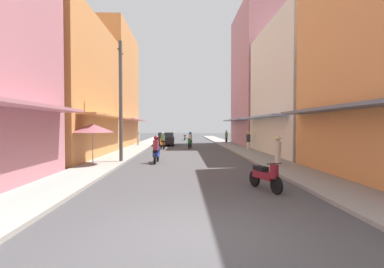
% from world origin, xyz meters
% --- Properties ---
extents(ground_plane, '(115.55, 115.55, 0.00)m').
position_xyz_m(ground_plane, '(0.00, 22.26, 0.00)').
color(ground_plane, '#424244').
extents(sidewalk_left, '(2.14, 60.52, 0.12)m').
position_xyz_m(sidewalk_left, '(-4.74, 22.26, 0.06)').
color(sidewalk_left, '#9E9991').
rests_on(sidewalk_left, ground).
extents(sidewalk_right, '(2.14, 60.52, 0.12)m').
position_xyz_m(sidewalk_right, '(4.74, 22.26, 0.06)').
color(sidewalk_right, gray).
rests_on(sidewalk_right, ground).
extents(building_left_mid, '(7.05, 10.75, 9.16)m').
position_xyz_m(building_left_mid, '(-8.80, 14.02, 4.57)').
color(building_left_mid, '#D88C4C').
rests_on(building_left_mid, ground).
extents(building_left_far, '(7.05, 9.95, 12.13)m').
position_xyz_m(building_left_far, '(-8.81, 25.12, 6.06)').
color(building_left_far, '#D88C4C').
rests_on(building_left_far, ground).
extents(building_right_mid, '(7.05, 10.14, 9.58)m').
position_xyz_m(building_right_mid, '(8.80, 15.40, 4.79)').
color(building_right_mid, silver).
rests_on(building_right_mid, ground).
extents(building_right_far, '(7.05, 9.86, 15.00)m').
position_xyz_m(building_right_far, '(8.81, 26.14, 7.49)').
color(building_right_far, '#B7727F').
rests_on(building_right_far, ground).
extents(motorbike_white, '(0.55, 1.81, 0.96)m').
position_xyz_m(motorbike_white, '(-0.07, 37.77, 0.50)').
color(motorbike_white, black).
rests_on(motorbike_white, ground).
extents(motorbike_maroon, '(0.75, 1.74, 0.96)m').
position_xyz_m(motorbike_maroon, '(2.38, 3.85, 0.50)').
color(motorbike_maroon, black).
rests_on(motorbike_maroon, ground).
extents(motorbike_orange, '(0.68, 1.77, 1.58)m').
position_xyz_m(motorbike_orange, '(-2.27, 21.32, 0.70)').
color(motorbike_orange, black).
rests_on(motorbike_orange, ground).
extents(motorbike_green, '(0.59, 1.80, 1.58)m').
position_xyz_m(motorbike_green, '(0.32, 21.81, 0.70)').
color(motorbike_green, black).
rests_on(motorbike_green, ground).
extents(motorbike_blue, '(0.55, 1.81, 1.58)m').
position_xyz_m(motorbike_blue, '(-1.91, 11.10, 0.70)').
color(motorbike_blue, black).
rests_on(motorbike_blue, ground).
extents(parked_car, '(1.83, 4.13, 1.45)m').
position_xyz_m(parked_car, '(-2.19, 25.89, 0.74)').
color(parked_car, black).
rests_on(parked_car, ground).
extents(pedestrian_foreground, '(0.44, 0.44, 1.64)m').
position_xyz_m(pedestrian_foreground, '(4.59, 9.22, 0.92)').
color(pedestrian_foreground, beige).
rests_on(pedestrian_foreground, ground).
extents(pedestrian_midway, '(0.34, 0.34, 1.56)m').
position_xyz_m(pedestrian_midway, '(-5.12, 25.13, 0.78)').
color(pedestrian_midway, beige).
rests_on(pedestrian_midway, ground).
extents(pedestrian_far, '(0.34, 0.34, 1.60)m').
position_xyz_m(pedestrian_far, '(5.06, 29.86, 0.80)').
color(pedestrian_far, '#262628').
rests_on(pedestrian_far, ground).
extents(pedestrian_crossing, '(0.44, 0.44, 1.71)m').
position_xyz_m(pedestrian_crossing, '(5.30, 19.02, 0.97)').
color(pedestrian_crossing, beige).
rests_on(pedestrian_crossing, ground).
extents(vendor_umbrella, '(2.24, 2.24, 2.26)m').
position_xyz_m(vendor_umbrella, '(-5.10, 9.64, 2.03)').
color(vendor_umbrella, '#99999E').
rests_on(vendor_umbrella, ground).
extents(utility_pole, '(0.20, 1.20, 6.98)m').
position_xyz_m(utility_pole, '(-3.93, 11.01, 3.57)').
color(utility_pole, '#4C4C4F').
rests_on(utility_pole, ground).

